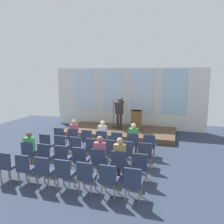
# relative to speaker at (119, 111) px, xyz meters

# --- Properties ---
(ground_plane) EXTENTS (16.55, 16.55, 0.00)m
(ground_plane) POSITION_rel_speaker_xyz_m (0.08, -4.87, -1.27)
(ground_plane) COLOR #2D384C
(rear_partition) EXTENTS (9.26, 0.14, 3.65)m
(rear_partition) POSITION_rel_speaker_xyz_m (0.13, 1.48, 0.61)
(rear_partition) COLOR silver
(rear_partition) RESTS_ON ground
(stage_platform) EXTENTS (5.93, 2.73, 0.27)m
(stage_platform) POSITION_rel_speaker_xyz_m (0.08, -0.17, -1.14)
(stage_platform) COLOR brown
(stage_platform) RESTS_ON ground
(speaker) EXTENTS (0.51, 0.69, 1.72)m
(speaker) POSITION_rel_speaker_xyz_m (0.00, 0.00, 0.00)
(speaker) COLOR #332D28
(speaker) RESTS_ON stage_platform
(mic_stand) EXTENTS (0.28, 0.28, 1.55)m
(mic_stand) POSITION_rel_speaker_xyz_m (-0.37, 0.13, -0.67)
(mic_stand) COLOR black
(mic_stand) RESTS_ON stage_platform
(lectern) EXTENTS (0.60, 0.48, 1.16)m
(lectern) POSITION_rel_speaker_xyz_m (0.94, 0.05, -0.45)
(lectern) COLOR brown
(lectern) RESTS_ON stage_platform
(chair_r0_c0) EXTENTS (0.46, 0.44, 0.94)m
(chair_r0_c0) POSITION_rel_speaker_xyz_m (-1.91, -3.17, -0.74)
(chair_r0_c0) COLOR olive
(chair_r0_c0) RESTS_ON ground
(chair_r0_c1) EXTENTS (0.46, 0.44, 0.94)m
(chair_r0_c1) POSITION_rel_speaker_xyz_m (-1.25, -3.17, -0.74)
(chair_r0_c1) COLOR olive
(chair_r0_c1) RESTS_ON ground
(audience_r0_c1) EXTENTS (0.36, 0.39, 1.33)m
(audience_r0_c1) POSITION_rel_speaker_xyz_m (-1.25, -3.09, -0.54)
(audience_r0_c1) COLOR #2D2D33
(audience_r0_c1) RESTS_ON ground
(chair_r0_c2) EXTENTS (0.46, 0.44, 0.94)m
(chair_r0_c2) POSITION_rel_speaker_xyz_m (-0.58, -3.17, -0.74)
(chair_r0_c2) COLOR olive
(chair_r0_c2) RESTS_ON ground
(chair_r0_c3) EXTENTS (0.46, 0.44, 0.94)m
(chair_r0_c3) POSITION_rel_speaker_xyz_m (0.08, -3.17, -0.74)
(chair_r0_c3) COLOR olive
(chair_r0_c3) RESTS_ON ground
(audience_r0_c3) EXTENTS (0.36, 0.39, 1.35)m
(audience_r0_c3) POSITION_rel_speaker_xyz_m (0.08, -3.09, -0.52)
(audience_r0_c3) COLOR #2D2D33
(audience_r0_c3) RESTS_ON ground
(chair_r0_c4) EXTENTS (0.46, 0.44, 0.94)m
(chair_r0_c4) POSITION_rel_speaker_xyz_m (0.75, -3.17, -0.74)
(chair_r0_c4) COLOR olive
(chair_r0_c4) RESTS_ON ground
(chair_r0_c5) EXTENTS (0.46, 0.44, 0.94)m
(chair_r0_c5) POSITION_rel_speaker_xyz_m (1.41, -3.17, -0.74)
(chair_r0_c5) COLOR olive
(chair_r0_c5) RESTS_ON ground
(audience_r0_c5) EXTENTS (0.36, 0.39, 1.33)m
(audience_r0_c5) POSITION_rel_speaker_xyz_m (1.41, -3.09, -0.54)
(audience_r0_c5) COLOR #2D2D33
(audience_r0_c5) RESTS_ON ground
(chair_r0_c6) EXTENTS (0.46, 0.44, 0.94)m
(chair_r0_c6) POSITION_rel_speaker_xyz_m (2.08, -3.17, -0.74)
(chair_r0_c6) COLOR olive
(chair_r0_c6) RESTS_ON ground
(chair_r1_c0) EXTENTS (0.46, 0.44, 0.94)m
(chair_r1_c0) POSITION_rel_speaker_xyz_m (-1.91, -4.28, -0.74)
(chair_r1_c0) COLOR olive
(chair_r1_c0) RESTS_ON ground
(chair_r1_c1) EXTENTS (0.46, 0.44, 0.94)m
(chair_r1_c1) POSITION_rel_speaker_xyz_m (-1.25, -4.28, -0.74)
(chair_r1_c1) COLOR olive
(chair_r1_c1) RESTS_ON ground
(chair_r1_c2) EXTENTS (0.46, 0.44, 0.94)m
(chair_r1_c2) POSITION_rel_speaker_xyz_m (-0.58, -4.28, -0.74)
(chair_r1_c2) COLOR olive
(chair_r1_c2) RESTS_ON ground
(chair_r1_c3) EXTENTS (0.46, 0.44, 0.94)m
(chair_r1_c3) POSITION_rel_speaker_xyz_m (0.08, -4.28, -0.74)
(chair_r1_c3) COLOR olive
(chair_r1_c3) RESTS_ON ground
(chair_r1_c4) EXTENTS (0.46, 0.44, 0.94)m
(chair_r1_c4) POSITION_rel_speaker_xyz_m (0.75, -4.28, -0.74)
(chair_r1_c4) COLOR olive
(chair_r1_c4) RESTS_ON ground
(chair_r1_c5) EXTENTS (0.46, 0.44, 0.94)m
(chair_r1_c5) POSITION_rel_speaker_xyz_m (1.41, -4.28, -0.74)
(chair_r1_c5) COLOR olive
(chair_r1_c5) RESTS_ON ground
(chair_r1_c6) EXTENTS (0.46, 0.44, 0.94)m
(chair_r1_c6) POSITION_rel_speaker_xyz_m (2.08, -4.28, -0.74)
(chair_r1_c6) COLOR olive
(chair_r1_c6) RESTS_ON ground
(chair_r2_c0) EXTENTS (0.46, 0.44, 0.94)m
(chair_r2_c0) POSITION_rel_speaker_xyz_m (-1.91, -5.39, -0.74)
(chair_r2_c0) COLOR olive
(chair_r2_c0) RESTS_ON ground
(audience_r2_c0) EXTENTS (0.36, 0.39, 1.29)m
(audience_r2_c0) POSITION_rel_speaker_xyz_m (-1.91, -5.30, -0.56)
(audience_r2_c0) COLOR #2D2D33
(audience_r2_c0) RESTS_ON ground
(chair_r2_c1) EXTENTS (0.46, 0.44, 0.94)m
(chair_r2_c1) POSITION_rel_speaker_xyz_m (-1.25, -5.39, -0.74)
(chair_r2_c1) COLOR olive
(chair_r2_c1) RESTS_ON ground
(chair_r2_c2) EXTENTS (0.46, 0.44, 0.94)m
(chair_r2_c2) POSITION_rel_speaker_xyz_m (-0.58, -5.39, -0.74)
(chair_r2_c2) COLOR olive
(chair_r2_c2) RESTS_ON ground
(chair_r2_c3) EXTENTS (0.46, 0.44, 0.94)m
(chair_r2_c3) POSITION_rel_speaker_xyz_m (0.08, -5.39, -0.74)
(chair_r2_c3) COLOR olive
(chair_r2_c3) RESTS_ON ground
(chair_r2_c4) EXTENTS (0.46, 0.44, 0.94)m
(chair_r2_c4) POSITION_rel_speaker_xyz_m (0.75, -5.39, -0.74)
(chair_r2_c4) COLOR olive
(chair_r2_c4) RESTS_ON ground
(audience_r2_c4) EXTENTS (0.36, 0.39, 1.34)m
(audience_r2_c4) POSITION_rel_speaker_xyz_m (0.75, -5.31, -0.53)
(audience_r2_c4) COLOR #2D2D33
(audience_r2_c4) RESTS_ON ground
(chair_r2_c5) EXTENTS (0.46, 0.44, 0.94)m
(chair_r2_c5) POSITION_rel_speaker_xyz_m (1.41, -5.39, -0.74)
(chair_r2_c5) COLOR olive
(chair_r2_c5) RESTS_ON ground
(audience_r2_c5) EXTENTS (0.36, 0.39, 1.34)m
(audience_r2_c5) POSITION_rel_speaker_xyz_m (1.41, -5.31, -0.53)
(audience_r2_c5) COLOR #2D2D33
(audience_r2_c5) RESTS_ON ground
(chair_r2_c6) EXTENTS (0.46, 0.44, 0.94)m
(chair_r2_c6) POSITION_rel_speaker_xyz_m (2.08, -5.39, -0.74)
(chair_r2_c6) COLOR olive
(chair_r2_c6) RESTS_ON ground
(chair_r3_c0) EXTENTS (0.46, 0.44, 0.94)m
(chair_r3_c0) POSITION_rel_speaker_xyz_m (-1.91, -6.49, -0.74)
(chair_r3_c0) COLOR olive
(chair_r3_c0) RESTS_ON ground
(chair_r3_c1) EXTENTS (0.46, 0.44, 0.94)m
(chair_r3_c1) POSITION_rel_speaker_xyz_m (-1.25, -6.49, -0.74)
(chair_r3_c1) COLOR olive
(chair_r3_c1) RESTS_ON ground
(chair_r3_c2) EXTENTS (0.46, 0.44, 0.94)m
(chair_r3_c2) POSITION_rel_speaker_xyz_m (-0.58, -6.49, -0.74)
(chair_r3_c2) COLOR olive
(chair_r3_c2) RESTS_ON ground
(chair_r3_c3) EXTENTS (0.46, 0.44, 0.94)m
(chair_r3_c3) POSITION_rel_speaker_xyz_m (0.08, -6.49, -0.74)
(chair_r3_c3) COLOR olive
(chair_r3_c3) RESTS_ON ground
(chair_r3_c4) EXTENTS (0.46, 0.44, 0.94)m
(chair_r3_c4) POSITION_rel_speaker_xyz_m (0.75, -6.49, -0.74)
(chair_r3_c4) COLOR olive
(chair_r3_c4) RESTS_ON ground
(chair_r3_c5) EXTENTS (0.46, 0.44, 0.94)m
(chair_r3_c5) POSITION_rel_speaker_xyz_m (1.41, -6.49, -0.74)
(chair_r3_c5) COLOR olive
(chair_r3_c5) RESTS_ON ground
(chair_r3_c6) EXTENTS (0.46, 0.44, 0.94)m
(chair_r3_c6) POSITION_rel_speaker_xyz_m (2.08, -6.49, -0.74)
(chair_r3_c6) COLOR olive
(chair_r3_c6) RESTS_ON ground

